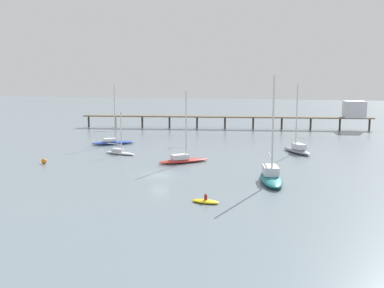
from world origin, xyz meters
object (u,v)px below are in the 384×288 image
at_px(sailboat_blue, 113,141).
at_px(sailboat_red, 183,159).
at_px(mooring_buoy_mid, 44,161).
at_px(sailboat_teal, 271,176).
at_px(pier, 300,113).
at_px(sailboat_white, 120,151).
at_px(sailboat_gray, 297,149).
at_px(mooring_buoy_outer, 273,164).
at_px(dinghy_yellow, 206,201).

height_order(sailboat_blue, sailboat_red, sailboat_blue).
bearing_deg(mooring_buoy_mid, sailboat_teal, -6.99).
height_order(pier, sailboat_teal, sailboat_teal).
xyz_separation_m(sailboat_white, mooring_buoy_mid, (-8.38, -11.11, -0.11)).
distance_m(sailboat_red, sailboat_teal, 18.07).
bearing_deg(mooring_buoy_mid, sailboat_gray, 26.57).
distance_m(sailboat_teal, mooring_buoy_outer, 11.00).
height_order(sailboat_blue, sailboat_teal, sailboat_teal).
bearing_deg(sailboat_blue, mooring_buoy_outer, -24.53).
distance_m(sailboat_white, sailboat_gray, 32.05).
xyz_separation_m(pier, dinghy_yellow, (-9.80, -72.26, -4.15)).
relative_size(sailboat_gray, dinghy_yellow, 3.76).
xyz_separation_m(sailboat_blue, mooring_buoy_outer, (33.09, -15.10, -0.38)).
relative_size(sailboat_blue, sailboat_teal, 0.87).
bearing_deg(sailboat_red, sailboat_blue, 140.20).
relative_size(sailboat_white, mooring_buoy_outer, 14.43).
bearing_deg(pier, sailboat_blue, -136.93).
height_order(sailboat_gray, dinghy_yellow, sailboat_gray).
height_order(sailboat_red, dinghy_yellow, sailboat_red).
height_order(sailboat_red, mooring_buoy_outer, sailboat_red).
height_order(pier, mooring_buoy_mid, pier).
relative_size(pier, mooring_buoy_mid, 89.61).
xyz_separation_m(sailboat_white, sailboat_teal, (27.77, -15.53, 0.35)).
bearing_deg(mooring_buoy_outer, dinghy_yellow, -104.83).
bearing_deg(pier, sailboat_gray, -90.39).
relative_size(sailboat_white, dinghy_yellow, 2.32).
bearing_deg(sailboat_white, sailboat_teal, -29.22).
bearing_deg(sailboat_teal, mooring_buoy_outer, 92.23).
relative_size(sailboat_red, mooring_buoy_mid, 13.82).
xyz_separation_m(sailboat_white, sailboat_gray, (30.89, 8.54, 0.26)).
relative_size(sailboat_white, sailboat_teal, 0.55).
xyz_separation_m(pier, mooring_buoy_outer, (-3.80, -49.59, -4.08)).
distance_m(sailboat_red, dinghy_yellow, 23.65).
relative_size(sailboat_blue, mooring_buoy_mid, 14.66).
relative_size(sailboat_gray, sailboat_red, 1.08).
distance_m(sailboat_gray, mooring_buoy_outer, 13.58).
relative_size(sailboat_gray, mooring_buoy_mid, 14.94).
relative_size(pier, sailboat_teal, 5.32).
bearing_deg(mooring_buoy_outer, sailboat_blue, 155.47).
bearing_deg(sailboat_red, sailboat_gray, 37.34).
bearing_deg(sailboat_red, sailboat_teal, -35.27).
relative_size(pier, sailboat_gray, 6.00).
xyz_separation_m(sailboat_blue, sailboat_teal, (33.52, -26.07, 0.23)).
xyz_separation_m(sailboat_blue, dinghy_yellow, (27.09, -37.77, -0.45)).
xyz_separation_m(sailboat_blue, mooring_buoy_mid, (-2.63, -21.64, -0.23)).
xyz_separation_m(mooring_buoy_outer, mooring_buoy_mid, (-35.72, -6.54, 0.15)).
bearing_deg(sailboat_blue, sailboat_teal, -37.88).
xyz_separation_m(pier, sailboat_blue, (-36.89, -34.49, -3.70)).
xyz_separation_m(sailboat_white, mooring_buoy_outer, (27.34, -4.56, -0.26)).
bearing_deg(dinghy_yellow, sailboat_gray, 75.05).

